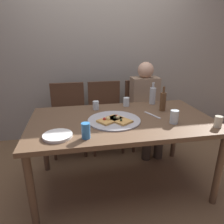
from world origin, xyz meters
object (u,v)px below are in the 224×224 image
Objects in this scene: wine_bottle at (153,95)px; wine_glass at (96,105)px; short_glass at (218,122)px; pizza_slice_last at (119,120)px; plate_stack at (58,136)px; chair_left at (69,114)px; dining_table at (122,125)px; tumbler_far at (126,102)px; chair_right at (142,109)px; beer_bottle at (163,101)px; pizza_slice_extra at (110,120)px; tumbler_near at (174,117)px; pizza_tray at (114,120)px; chair_middle at (106,111)px; soda_can at (86,131)px; table_knife at (152,115)px; guest_in_sweater at (146,103)px.

wine_glass is at bearing -173.29° from wine_bottle.
wine_bottle is 2.57× the size of short_glass.
short_glass is at bearing -18.00° from pizza_slice_last.
chair_left is at bearing 87.17° from plate_stack.
tumbler_far reaches higher than dining_table.
tumbler_far is 0.69m from chair_right.
beer_bottle is at bearing 86.92° from chair_right.
dining_table is 0.17m from pizza_slice_extra.
chair_left is at bearing 118.47° from wine_glass.
wine_bottle reaches higher than chair_left.
tumbler_far is (0.18, 0.44, 0.02)m from pizza_slice_last.
wine_bottle is at bearing 83.44° from chair_right.
tumbler_near reaches higher than short_glass.
pizza_tray is 0.53m from tumbler_near.
pizza_slice_extra is at bearing -151.50° from pizza_tray.
dining_table is 18.95× the size of wine_glass.
chair_middle reaches higher than pizza_slice_extra.
short_glass is 0.79× the size of soda_can.
tumbler_far is (-0.31, -0.03, -0.05)m from wine_bottle.
chair_left is at bearing 116.19° from pizza_slice_last.
pizza_slice_last is 0.84m from short_glass.
chair_right is (0.71, 0.56, -0.27)m from wine_glass.
chair_middle is at bearing 91.14° from dining_table.
chair_middle is at bearing 0.66° from table_knife.
pizza_slice_last is 0.28× the size of chair_right.
wine_glass is 0.84m from guest_in_sweater.
beer_bottle reaches higher than pizza_tray.
table_knife is at bearing 134.36° from chair_left.
wine_bottle is 2.75× the size of wine_glass.
wine_bottle is at bearing 40.88° from dining_table.
soda_can is (-1.11, -0.00, 0.01)m from short_glass.
wine_bottle is at bearing 42.06° from soda_can.
guest_in_sweater is at bearing 80.52° from wine_bottle.
short_glass reaches higher than pizza_tray.
chair_middle reaches higher than tumbler_far.
plate_stack is at bearing -121.48° from wine_glass.
wine_bottle reaches higher than dining_table.
pizza_slice_extra is at bearing -77.76° from wine_glass.
wine_bottle reaches higher than pizza_tray.
tumbler_near is 0.54× the size of table_knife.
pizza_slice_last is 1.00× the size of pizza_slice_extra.
tumbler_far is 0.60m from chair_middle.
pizza_slice_extra is 0.45m from table_knife.
soda_can is (-0.31, -0.26, 0.04)m from pizza_slice_last.
soda_can is at bearing 54.57° from chair_right.
chair_right reaches higher than dining_table.
dining_table is 0.51m from soda_can.
pizza_tray is at bearing 52.35° from guest_in_sweater.
tumbler_near is 0.10× the size of guest_in_sweater.
chair_middle is at bearing 112.58° from tumbler_near.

